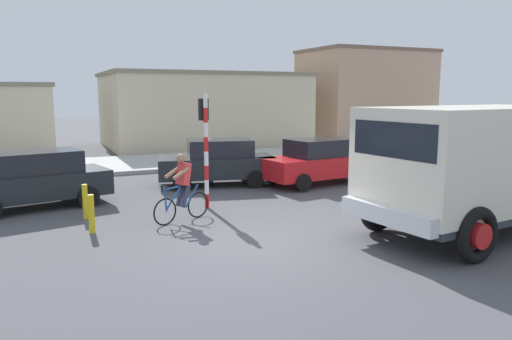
# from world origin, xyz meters

# --- Properties ---
(ground_plane) EXTENTS (120.00, 120.00, 0.00)m
(ground_plane) POSITION_xyz_m (0.00, 0.00, 0.00)
(ground_plane) COLOR #4C4C51
(sidewalk_far) EXTENTS (80.00, 5.00, 0.16)m
(sidewalk_far) POSITION_xyz_m (0.00, 12.85, 0.08)
(sidewalk_far) COLOR #ADADA8
(sidewalk_far) RESTS_ON ground
(truck_foreground) EXTENTS (5.65, 3.25, 2.90)m
(truck_foreground) POSITION_xyz_m (4.69, -1.23, 1.67)
(truck_foreground) COLOR silver
(truck_foreground) RESTS_ON ground
(cyclist) EXTENTS (1.62, 0.76, 1.72)m
(cyclist) POSITION_xyz_m (-0.94, 2.63, 0.86)
(cyclist) COLOR black
(cyclist) RESTS_ON ground
(traffic_light_pole) EXTENTS (0.24, 0.43, 3.20)m
(traffic_light_pole) POSITION_xyz_m (0.10, 3.86, 2.07)
(traffic_light_pole) COLOR red
(traffic_light_pole) RESTS_ON ground
(car_red_near) EXTENTS (4.20, 2.28, 1.60)m
(car_red_near) POSITION_xyz_m (4.84, 5.63, 0.82)
(car_red_near) COLOR red
(car_red_near) RESTS_ON ground
(car_white_mid) EXTENTS (4.27, 2.49, 1.60)m
(car_white_mid) POSITION_xyz_m (-4.28, 5.79, 0.82)
(car_white_mid) COLOR #1E2328
(car_white_mid) RESTS_ON ground
(car_far_side) EXTENTS (4.28, 2.56, 1.60)m
(car_far_side) POSITION_xyz_m (1.58, 6.96, 0.82)
(car_far_side) COLOR #1E2328
(car_far_side) RESTS_ON ground
(pedestrian_near_kerb) EXTENTS (0.34, 0.22, 1.62)m
(pedestrian_near_kerb) POSITION_xyz_m (1.40, 7.23, 0.85)
(pedestrian_near_kerb) COLOR #2D334C
(pedestrian_near_kerb) RESTS_ON ground
(bollard_near) EXTENTS (0.14, 0.14, 0.90)m
(bollard_near) POSITION_xyz_m (-3.13, 2.51, 0.45)
(bollard_near) COLOR gold
(bollard_near) RESTS_ON ground
(bollard_far) EXTENTS (0.14, 0.14, 0.90)m
(bollard_far) POSITION_xyz_m (-3.13, 3.91, 0.45)
(bollard_far) COLOR gold
(bollard_far) RESTS_ON ground
(building_mid_block) EXTENTS (11.64, 8.03, 4.40)m
(building_mid_block) POSITION_xyz_m (5.42, 19.98, 2.21)
(building_mid_block) COLOR beige
(building_mid_block) RESTS_ON ground
(building_corner_right) EXTENTS (8.31, 5.64, 6.12)m
(building_corner_right) POSITION_xyz_m (16.87, 18.96, 3.06)
(building_corner_right) COLOR tan
(building_corner_right) RESTS_ON ground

